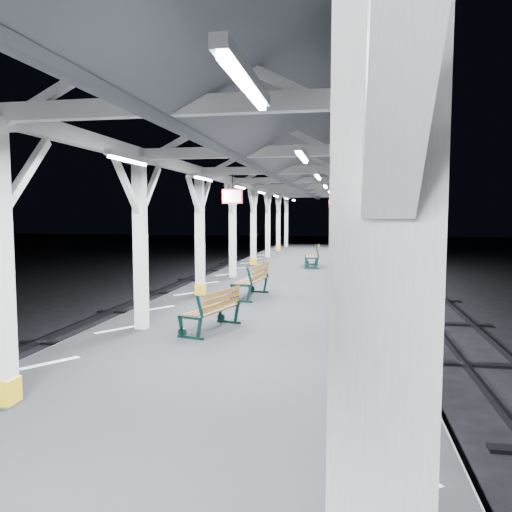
# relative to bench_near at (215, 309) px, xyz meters

# --- Properties ---
(ground) EXTENTS (120.00, 120.00, 0.00)m
(ground) POSITION_rel_bench_near_xyz_m (0.53, 1.95, -1.43)
(ground) COLOR black
(ground) RESTS_ON ground
(platform) EXTENTS (6.00, 50.00, 1.00)m
(platform) POSITION_rel_bench_near_xyz_m (0.53, 1.95, -0.93)
(platform) COLOR black
(platform) RESTS_ON ground
(hazard_stripes_left) EXTENTS (1.00, 48.00, 0.01)m
(hazard_stripes_left) POSITION_rel_bench_near_xyz_m (-1.92, 1.95, -0.43)
(hazard_stripes_left) COLOR silver
(hazard_stripes_left) RESTS_ON platform
(hazard_stripes_right) EXTENTS (1.00, 48.00, 0.01)m
(hazard_stripes_right) POSITION_rel_bench_near_xyz_m (2.98, 1.95, -0.43)
(hazard_stripes_right) COLOR silver
(hazard_stripes_right) RESTS_ON platform
(track_left) EXTENTS (2.20, 60.00, 0.16)m
(track_left) POSITION_rel_bench_near_xyz_m (-4.47, 1.95, -1.35)
(track_left) COLOR #2D2D33
(track_left) RESTS_ON ground
(track_right) EXTENTS (2.20, 60.00, 0.16)m
(track_right) POSITION_rel_bench_near_xyz_m (5.53, 1.95, -1.35)
(track_right) COLOR #2D2D33
(track_right) RESTS_ON ground
(canopy) EXTENTS (5.40, 49.00, 4.65)m
(canopy) POSITION_rel_bench_near_xyz_m (0.54, 1.94, 3.13)
(canopy) COLOR silver
(canopy) RESTS_ON platform
(bench_near) EXTENTS (0.92, 1.58, 0.81)m
(bench_near) POSITION_rel_bench_near_xyz_m (0.00, 0.00, 0.00)
(bench_near) COLOR black
(bench_near) RESTS_ON platform
(bench_mid) EXTENTS (0.79, 1.73, 0.91)m
(bench_mid) POSITION_rel_bench_near_xyz_m (0.04, 3.89, 0.05)
(bench_mid) COLOR black
(bench_mid) RESTS_ON platform
(bench_far) EXTENTS (0.76, 1.73, 0.91)m
(bench_far) POSITION_rel_bench_near_xyz_m (1.15, 11.83, 0.06)
(bench_far) COLOR black
(bench_far) RESTS_ON platform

